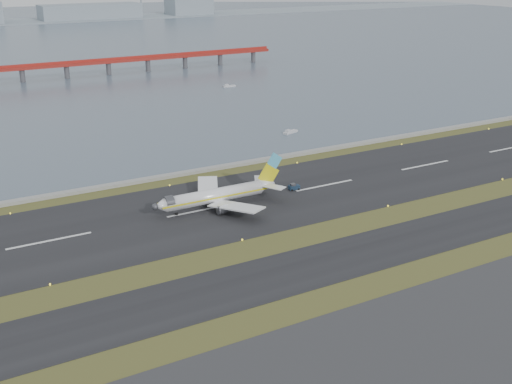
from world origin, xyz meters
TOP-DOWN VIEW (x-y plane):
  - ground at (0.00, 0.00)m, footprint 1000.00×1000.00m
  - apron_strip at (0.00, -55.00)m, footprint 1000.00×50.00m
  - taxiway_strip at (0.00, -12.00)m, footprint 1000.00×18.00m
  - runway_strip at (0.00, 30.00)m, footprint 1000.00×45.00m
  - seawall at (0.00, 60.00)m, footprint 1000.00×2.50m
  - red_pier at (20.00, 250.00)m, footprint 260.00×5.00m
  - airliner at (5.21, 30.07)m, footprint 38.52×32.89m
  - pushback_tug at (30.01, 31.31)m, footprint 3.33×2.22m
  - workboat_near at (63.81, 86.28)m, footprint 7.08×4.24m
  - workboat_far at (86.83, 181.99)m, footprint 6.85×2.28m

SIDE VIEW (x-z plane):
  - ground at x=0.00m, z-range 0.00..0.00m
  - apron_strip at x=0.00m, z-range 0.00..0.10m
  - taxiway_strip at x=0.00m, z-range 0.00..0.10m
  - runway_strip at x=0.00m, z-range 0.00..0.10m
  - seawall at x=0.00m, z-range 0.00..1.00m
  - workboat_near at x=63.81m, z-range -0.30..1.34m
  - workboat_far at x=86.83m, z-range -0.30..1.35m
  - pushback_tug at x=30.01m, z-range -0.03..1.98m
  - airliner at x=5.21m, z-range -2.94..9.86m
  - red_pier at x=20.00m, z-range 2.18..12.38m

